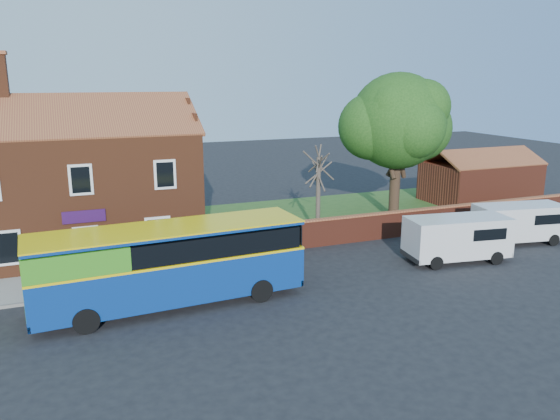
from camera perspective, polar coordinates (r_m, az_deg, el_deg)
name	(u,v)px	position (r m, az deg, el deg)	size (l,w,h in m)	color
ground	(274,307)	(23.18, -0.63, -10.09)	(120.00, 120.00, 0.00)	black
pavement	(90,281)	(27.21, -19.19, -7.07)	(18.00, 3.50, 0.12)	gray
kerb	(93,295)	(25.57, -19.00, -8.37)	(18.00, 0.15, 0.14)	slate
grass_strip	(378,211)	(39.84, 10.21, -0.10)	(26.00, 12.00, 0.04)	#426B28
shop_building	(79,189)	(31.88, -20.22, 2.10)	(12.30, 8.13, 10.50)	brown
boundary_wall	(430,220)	(34.86, 15.42, -1.01)	(22.00, 0.38, 1.60)	maroon
outbuilding	(480,181)	(44.85, 20.15, 2.88)	(8.20, 5.06, 4.17)	maroon
bus	(161,262)	(23.11, -12.31, -5.38)	(11.29, 3.45, 3.39)	navy
van_near	(458,237)	(29.78, 18.07, -2.67)	(5.57, 2.86, 2.34)	silver
van_far	(519,222)	(34.39, 23.74, -1.12)	(5.36, 2.86, 2.24)	silver
large_tree	(397,124)	(37.28, 12.16, 8.79)	(7.98, 6.31, 9.73)	black
bare_tree	(318,192)	(32.70, 4.01, 1.89)	(1.96, 2.34, 5.24)	#4C4238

